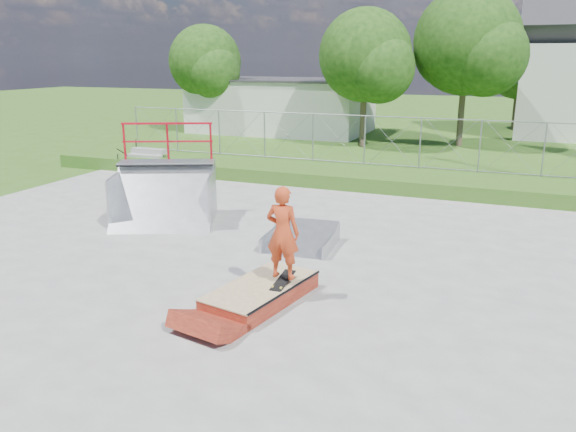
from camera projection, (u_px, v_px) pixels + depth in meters
name	position (u px, v px, depth m)	size (l,w,h in m)	color
ground	(234.00, 276.00, 11.45)	(120.00, 120.00, 0.00)	#375C1A
concrete_pad	(234.00, 275.00, 11.44)	(20.00, 16.00, 0.04)	gray
grass_berm	(356.00, 176.00, 19.87)	(24.00, 3.00, 0.50)	#375C1A
grind_box	(261.00, 293.00, 10.19)	(1.54, 2.46, 0.34)	maroon
quarter_pipe	(163.00, 177.00, 14.73)	(2.58, 2.18, 2.58)	#929499
flat_bank_ramp	(301.00, 239.00, 13.09)	(1.51, 1.62, 0.46)	#929499
skateboard	(283.00, 281.00, 10.21)	(0.22, 0.80, 0.02)	black
skater	(283.00, 237.00, 9.98)	(0.62, 0.41, 1.70)	#C63E1B
concrete_stairs	(142.00, 160.00, 22.15)	(1.50, 1.60, 0.80)	gray
chain_link_fence	(365.00, 140.00, 20.45)	(20.00, 0.06, 1.80)	gray
utility_building_flat	(282.00, 106.00, 33.56)	(10.00, 6.00, 3.00)	silver
tree_left_near	(369.00, 59.00, 26.85)	(4.76, 4.48, 6.65)	brown
tree_center	(473.00, 46.00, 26.83)	(5.44, 5.12, 7.60)	brown
tree_left_far	(207.00, 64.00, 32.32)	(4.42, 4.16, 6.18)	brown
tree_back_mid	(524.00, 69.00, 33.49)	(4.08, 3.84, 5.70)	brown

